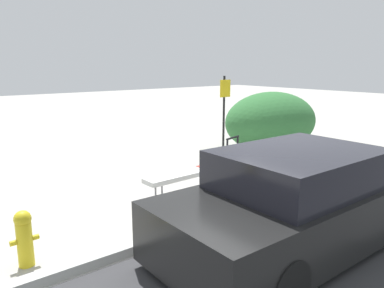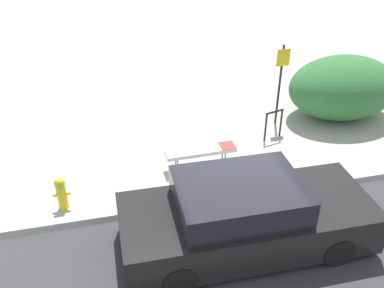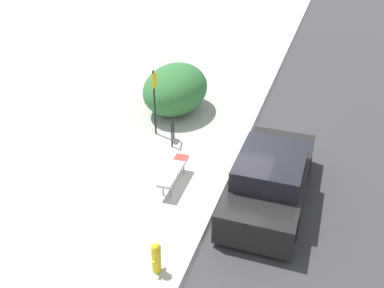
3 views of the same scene
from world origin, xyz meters
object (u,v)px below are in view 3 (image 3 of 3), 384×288
object	(u,v)px
bike_rack	(173,130)
fire_hydrant	(156,257)
sign_post	(155,97)
parked_car_near	(270,179)
bench	(174,171)

from	to	relation	value
bike_rack	fire_hydrant	xyz separation A→B (m)	(-5.42, -1.68, -0.09)
bike_rack	sign_post	bearing A→B (deg)	61.35
parked_car_near	sign_post	bearing A→B (deg)	60.81
bike_rack	fire_hydrant	distance (m)	5.67
parked_car_near	bike_rack	bearing A→B (deg)	60.53
fire_hydrant	parked_car_near	world-z (taller)	parked_car_near
fire_hydrant	bike_rack	bearing A→B (deg)	17.18
bench	parked_car_near	bearing A→B (deg)	-88.50
bench	bike_rack	world-z (taller)	bike_rack
fire_hydrant	bench	bearing A→B (deg)	14.14
sign_post	parked_car_near	bearing A→B (deg)	-119.94
bench	parked_car_near	size ratio (longest dim) A/B	0.36
bench	sign_post	xyz separation A→B (m)	(2.63, 1.65, 0.94)
bench	parked_car_near	distance (m)	2.69
bench	sign_post	distance (m)	3.25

